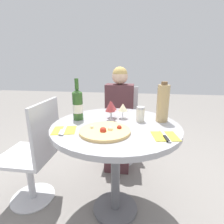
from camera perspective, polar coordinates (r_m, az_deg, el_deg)
name	(u,v)px	position (r m, az deg, el deg)	size (l,w,h in m)	color
ground_plane	(115,209)	(1.73, 1.06, -29.04)	(12.00, 12.00, 0.00)	gray
dining_table	(116,139)	(1.35, 1.20, -8.77)	(0.95, 0.95, 0.78)	slate
chair_behind_diner	(120,125)	(2.24, 2.58, -4.38)	(0.43, 0.43, 0.92)	silver
seated_diner	(119,123)	(2.07, 2.22, -3.49)	(0.33, 0.40, 1.18)	#512D33
chair_empty_side	(35,155)	(1.69, -23.92, -12.85)	(0.43, 0.43, 0.92)	silver
pizza_large	(105,131)	(1.15, -2.32, -6.14)	(0.34, 0.34, 0.05)	#DBB26B
wine_bottle	(78,105)	(1.41, -11.13, 2.38)	(0.08, 0.08, 0.33)	#2D5623
tall_carafe	(163,103)	(1.39, 16.27, 2.84)	(0.09, 0.09, 0.31)	tan
sugar_shaker	(140,114)	(1.37, 9.23, -0.70)	(0.06, 0.06, 0.12)	silver
wine_glass_back_right	(123,108)	(1.42, 3.56, 1.45)	(0.08, 0.08, 0.12)	silver
wine_glass_front_left	(110,106)	(1.36, -0.51, 1.90)	(0.08, 0.08, 0.16)	silver
wine_glass_back_left	(112,106)	(1.43, -0.13, 2.00)	(0.08, 0.08, 0.14)	silver
place_setting_left	(64,130)	(1.23, -15.39, -5.74)	(0.18, 0.19, 0.01)	yellow
place_setting_right	(165,136)	(1.14, 16.96, -7.55)	(0.17, 0.19, 0.01)	yellow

